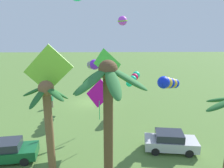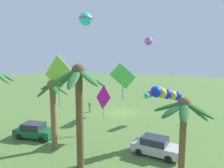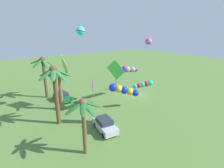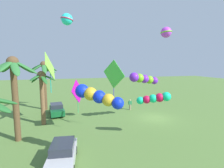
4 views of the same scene
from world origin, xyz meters
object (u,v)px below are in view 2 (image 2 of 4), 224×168
object	(u,v)px
palm_tree_2	(53,101)
kite_ball_5	(148,41)
kite_diamond_3	(58,74)
kite_tube_2	(154,92)
spectator_0	(90,107)
kite_ball_6	(86,19)
palm_tree_3	(184,119)
parked_car_1	(156,146)
kite_diamond_0	(123,76)
parked_car_0	(35,131)
kite_diamond_4	(103,98)
kite_tube_7	(166,94)
palm_tree_0	(79,91)
kite_tube_1	(121,78)

from	to	relation	value
palm_tree_2	kite_ball_5	size ratio (longest dim) A/B	3.87
kite_diamond_3	kite_tube_2	bearing A→B (deg)	-124.52
spectator_0	kite_ball_6	bearing A→B (deg)	117.55
palm_tree_3	parked_car_1	bearing A→B (deg)	-58.54
kite_diamond_0	parked_car_1	bearing A→B (deg)	133.34
parked_car_0	spectator_0	xyz separation A→B (m)	(-0.44, -10.49, 0.06)
palm_tree_2	parked_car_1	size ratio (longest dim) A/B	1.50
spectator_0	kite_tube_2	xyz separation A→B (m)	(-9.39, 1.35, 2.97)
kite_ball_5	palm_tree_3	bearing A→B (deg)	111.65
palm_tree_3	parked_car_0	size ratio (longest dim) A/B	1.39
kite_ball_6	kite_tube_2	bearing A→B (deg)	-122.72
spectator_0	kite_tube_2	world-z (taller)	kite_tube_2
parked_car_1	kite_ball_6	xyz separation A→B (m)	(6.73, -0.63, 10.63)
parked_car_1	kite_diamond_3	bearing A→B (deg)	9.13
parked_car_1	kite_tube_2	world-z (taller)	kite_tube_2
kite_diamond_4	kite_diamond_0	bearing A→B (deg)	-100.81
spectator_0	kite_tube_7	size ratio (longest dim) A/B	0.52
palm_tree_2	palm_tree_0	bearing A→B (deg)	154.89
palm_tree_3	kite_tube_2	size ratio (longest dim) A/B	2.00
palm_tree_3	kite_tube_2	distance (m)	12.50
palm_tree_2	parked_car_0	bearing A→B (deg)	-19.95
palm_tree_0	parked_car_0	distance (m)	9.05
palm_tree_0	parked_car_1	bearing A→B (deg)	-139.86
palm_tree_0	parked_car_1	world-z (taller)	palm_tree_0
palm_tree_3	kite_tube_7	xyz separation A→B (m)	(1.96, -6.07, 0.36)
palm_tree_0	kite_tube_1	size ratio (longest dim) A/B	1.92
palm_tree_2	kite_tube_2	bearing A→B (deg)	-121.78
parked_car_0	parked_car_1	distance (m)	11.81
parked_car_0	kite_ball_5	size ratio (longest dim) A/B	2.59
kite_diamond_0	kite_ball_6	xyz separation A→B (m)	(2.00, 4.37, 5.53)
kite_diamond_3	kite_ball_6	size ratio (longest dim) A/B	3.35
parked_car_0	parked_car_1	xyz separation A→B (m)	(-11.76, -1.06, 0.00)
kite_diamond_3	kite_diamond_4	bearing A→B (deg)	-137.35
parked_car_1	kite_tube_1	size ratio (longest dim) A/B	1.04
kite_ball_6	kite_tube_7	xyz separation A→B (m)	(-7.01, -1.76, -6.65)
kite_ball_5	kite_ball_6	world-z (taller)	kite_ball_6
kite_tube_1	kite_tube_7	distance (m)	9.46
kite_diamond_4	kite_ball_5	bearing A→B (deg)	-105.67
kite_diamond_3	kite_diamond_4	distance (m)	4.77
palm_tree_3	kite_ball_5	distance (m)	15.46
parked_car_0	kite_tube_7	world-z (taller)	kite_tube_7
parked_car_1	kite_ball_6	world-z (taller)	kite_ball_6
palm_tree_2	parked_car_0	xyz separation A→B (m)	(3.40, -1.23, -3.51)
palm_tree_2	kite_tube_7	size ratio (longest dim) A/B	2.01
kite_diamond_0	kite_tube_2	world-z (taller)	kite_diamond_0
kite_tube_7	palm_tree_3	bearing A→B (deg)	107.93
kite_diamond_3	spectator_0	bearing A→B (deg)	-75.00
palm_tree_0	palm_tree_3	size ratio (longest dim) A/B	1.32
parked_car_0	kite_tube_7	bearing A→B (deg)	-164.03
kite_diamond_0	kite_tube_1	size ratio (longest dim) A/B	1.02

